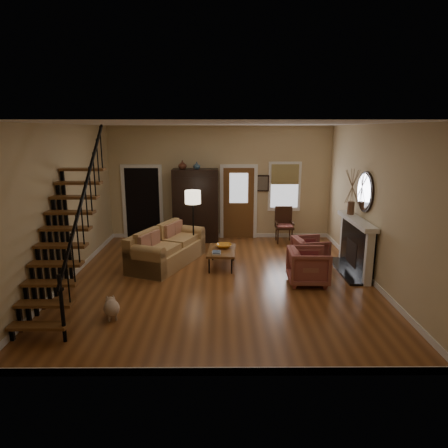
{
  "coord_description": "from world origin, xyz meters",
  "views": [
    {
      "loc": [
        0.05,
        -8.19,
        3.19
      ],
      "look_at": [
        0.1,
        0.4,
        1.15
      ],
      "focal_mm": 32.0,
      "sensor_mm": 36.0,
      "label": 1
    }
  ],
  "objects_px": {
    "sofa": "(167,247)",
    "floor_lamp": "(193,224)",
    "armoire": "(196,205)",
    "armchair_left": "(308,266)",
    "coffee_table": "(222,258)",
    "side_chair": "(284,225)",
    "armchair_right": "(310,251)"
  },
  "relations": [
    {
      "from": "coffee_table",
      "to": "side_chair",
      "type": "height_order",
      "value": "side_chair"
    },
    {
      "from": "armoire",
      "to": "sofa",
      "type": "height_order",
      "value": "armoire"
    },
    {
      "from": "armchair_right",
      "to": "sofa",
      "type": "bearing_deg",
      "value": 78.97
    },
    {
      "from": "armchair_left",
      "to": "armchair_right",
      "type": "distance_m",
      "value": 1.19
    },
    {
      "from": "armoire",
      "to": "side_chair",
      "type": "distance_m",
      "value": 2.61
    },
    {
      "from": "sofa",
      "to": "side_chair",
      "type": "relative_size",
      "value": 2.21
    },
    {
      "from": "armoire",
      "to": "armchair_left",
      "type": "bearing_deg",
      "value": -52.69
    },
    {
      "from": "sofa",
      "to": "side_chair",
      "type": "xyz_separation_m",
      "value": [
        3.12,
        1.89,
        0.09
      ]
    },
    {
      "from": "armchair_left",
      "to": "side_chair",
      "type": "distance_m",
      "value": 3.18
    },
    {
      "from": "armchair_right",
      "to": "armoire",
      "type": "bearing_deg",
      "value": 43.47
    },
    {
      "from": "armchair_left",
      "to": "coffee_table",
      "type": "bearing_deg",
      "value": 61.43
    },
    {
      "from": "armoire",
      "to": "floor_lamp",
      "type": "bearing_deg",
      "value": -88.86
    },
    {
      "from": "armoire",
      "to": "armchair_right",
      "type": "bearing_deg",
      "value": -37.85
    },
    {
      "from": "floor_lamp",
      "to": "side_chair",
      "type": "distance_m",
      "value": 2.88
    },
    {
      "from": "armoire",
      "to": "coffee_table",
      "type": "distance_m",
      "value": 2.57
    },
    {
      "from": "armchair_left",
      "to": "floor_lamp",
      "type": "height_order",
      "value": "floor_lamp"
    },
    {
      "from": "coffee_table",
      "to": "floor_lamp",
      "type": "xyz_separation_m",
      "value": [
        -0.72,
        0.76,
        0.65
      ]
    },
    {
      "from": "sofa",
      "to": "floor_lamp",
      "type": "relative_size",
      "value": 1.31
    },
    {
      "from": "coffee_table",
      "to": "armchair_left",
      "type": "bearing_deg",
      "value": -30.43
    },
    {
      "from": "armoire",
      "to": "side_chair",
      "type": "relative_size",
      "value": 2.06
    },
    {
      "from": "floor_lamp",
      "to": "side_chair",
      "type": "height_order",
      "value": "floor_lamp"
    },
    {
      "from": "floor_lamp",
      "to": "armchair_right",
      "type": "bearing_deg",
      "value": -13.48
    },
    {
      "from": "armchair_right",
      "to": "side_chair",
      "type": "xyz_separation_m",
      "value": [
        -0.32,
        2.03,
        0.16
      ]
    },
    {
      "from": "armchair_left",
      "to": "side_chair",
      "type": "height_order",
      "value": "side_chair"
    },
    {
      "from": "armoire",
      "to": "armchair_right",
      "type": "distance_m",
      "value": 3.7
    },
    {
      "from": "coffee_table",
      "to": "floor_lamp",
      "type": "distance_m",
      "value": 1.23
    },
    {
      "from": "sofa",
      "to": "armchair_left",
      "type": "xyz_separation_m",
      "value": [
        3.14,
        -1.29,
        -0.04
      ]
    },
    {
      "from": "armchair_right",
      "to": "side_chair",
      "type": "height_order",
      "value": "side_chair"
    },
    {
      "from": "coffee_table",
      "to": "armchair_right",
      "type": "xyz_separation_m",
      "value": [
        2.12,
        0.08,
        0.14
      ]
    },
    {
      "from": "sofa",
      "to": "armchair_left",
      "type": "relative_size",
      "value": 2.7
    },
    {
      "from": "coffee_table",
      "to": "armchair_left",
      "type": "height_order",
      "value": "armchair_left"
    },
    {
      "from": "armoire",
      "to": "armchair_left",
      "type": "xyz_separation_m",
      "value": [
        2.58,
        -3.38,
        -0.67
      ]
    }
  ]
}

